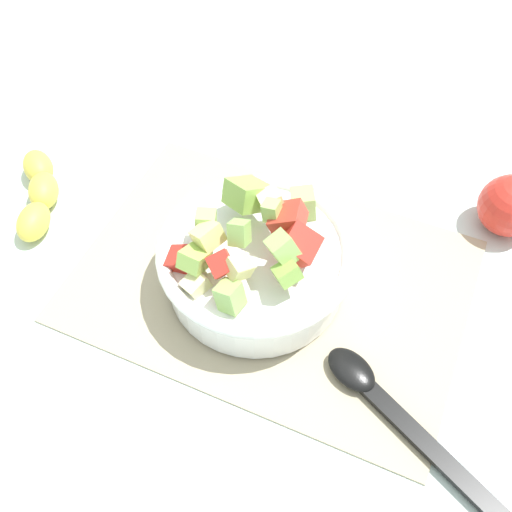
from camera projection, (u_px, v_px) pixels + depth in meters
ground_plane at (271, 281)px, 0.66m from camera, size 2.40×2.40×0.00m
placemat at (271, 279)px, 0.66m from camera, size 0.43×0.30×0.01m
salad_bowl at (256, 260)px, 0.62m from camera, size 0.21×0.21×0.12m
serving_spoon at (386, 404)px, 0.56m from camera, size 0.21×0.12×0.01m
whole_apple at (510, 206)px, 0.68m from camera, size 0.07×0.07×0.09m
banana_whole at (38, 193)px, 0.72m from camera, size 0.11×0.14×0.04m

